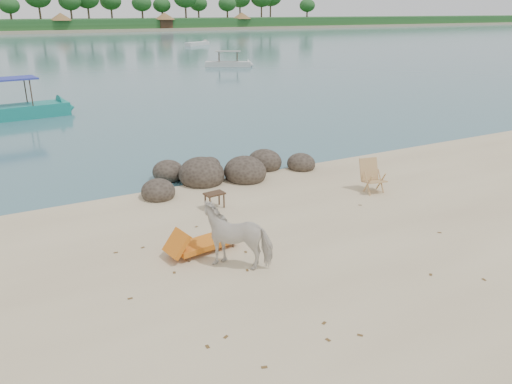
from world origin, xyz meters
TOP-DOWN VIEW (x-y plane):
  - water at (0.00, 90.00)m, footprint 400.00×400.00m
  - boulders at (0.54, 6.07)m, footprint 6.40×2.88m
  - cow at (-1.72, 0.49)m, footprint 1.72×1.61m
  - side_table at (-0.85, 3.73)m, footprint 0.60×0.42m
  - lounge_chair at (-2.12, 1.39)m, footprint 1.94×0.93m
  - deck_chair at (4.03, 2.59)m, footprint 0.78×0.83m
  - boat_near at (-5.30, 20.44)m, footprint 7.15×2.41m
  - boat_mid at (16.00, 38.27)m, footprint 4.99×3.45m
  - boat_far at (25.33, 69.45)m, footprint 5.39×3.84m
  - dead_leaves at (-1.34, -0.52)m, footprint 7.86×5.80m

SIDE VIEW (x-z plane):
  - water at x=0.00m, z-range 0.00..0.00m
  - dead_leaves at x=-1.34m, z-range 0.01..0.01m
  - boulders at x=0.54m, z-range -0.34..0.78m
  - side_table at x=-0.85m, z-range 0.00..0.45m
  - lounge_chair at x=-2.12m, z-range 0.00..0.56m
  - boat_far at x=25.33m, z-range 0.00..0.64m
  - deck_chair at x=4.03m, z-range 0.00..1.01m
  - cow at x=-1.72m, z-range 0.00..1.37m
  - boat_mid at x=16.00m, z-range 0.00..2.48m
  - boat_near at x=-5.30m, z-range 0.00..3.40m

